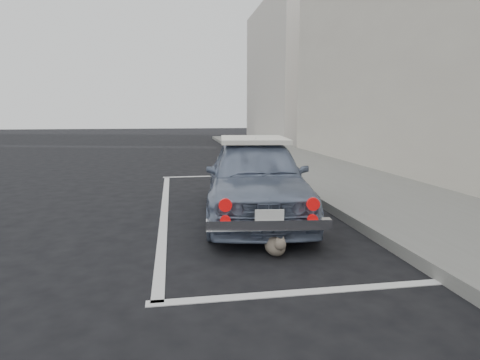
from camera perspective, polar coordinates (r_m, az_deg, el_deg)
The scene contains 8 objects.
ground at distance 4.23m, azimuth 1.18°, elevation -13.27°, with size 80.00×80.00×0.00m, color black.
sidewalk at distance 7.20m, azimuth 23.90°, elevation -3.84°, with size 2.80×40.00×0.15m, color slate.
building_far at distance 24.97m, azimuth 7.24°, elevation 14.88°, with size 3.50×10.00×8.00m, color beige.
pline_rear at distance 3.90m, azimuth 10.11°, elevation -15.36°, with size 3.00×0.12×0.01m, color silver.
pline_front at distance 10.53m, azimuth -2.70°, elevation 0.59°, with size 3.00×0.12×0.01m, color silver.
pline_side at distance 7.02m, azimuth -10.69°, elevation -4.09°, with size 0.12×7.00×0.01m, color silver.
retro_coupe at distance 6.32m, azimuth 2.17°, elevation 0.48°, with size 1.93×3.89×1.27m.
cat at distance 4.71m, azimuth 5.09°, elevation -9.24°, with size 0.27×0.51×0.27m.
Camera 1 is at (-0.73, -3.83, 1.64)m, focal length 30.00 mm.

